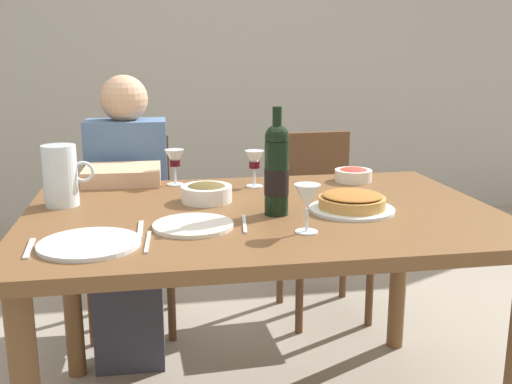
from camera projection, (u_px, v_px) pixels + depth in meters
The scene contains 19 objects.
back_wall at pixel (196, 30), 4.22m from camera, with size 8.00×0.10×2.80m, color #B2ADA3.
dining_table at pixel (262, 237), 1.91m from camera, with size 1.50×1.00×0.76m.
wine_bottle at pixel (277, 170), 1.81m from camera, with size 0.08×0.08×0.33m.
water_pitcher at pixel (61, 179), 1.93m from camera, with size 0.17×0.11×0.20m.
baked_tart at pixel (352, 202), 1.87m from camera, with size 0.27×0.27×0.06m.
salad_bowl at pixel (353, 174), 2.30m from camera, with size 0.14×0.14×0.05m.
olive_bowl at pixel (207, 192), 1.99m from camera, with size 0.17×0.17×0.06m.
wine_glass_left_diner at pixel (254, 161), 2.19m from camera, with size 0.07×0.07×0.14m.
wine_glass_right_diner at pixel (307, 198), 1.63m from camera, with size 0.07×0.07×0.14m.
wine_glass_centre at pixel (175, 160), 2.22m from camera, with size 0.07×0.07×0.14m.
dinner_plate_left_setting at pixel (193, 225), 1.70m from camera, with size 0.23×0.23×0.01m, color silver.
dinner_plate_right_setting at pixel (89, 244), 1.54m from camera, with size 0.27×0.27×0.01m, color silver.
fork_left_setting at pixel (140, 229), 1.68m from camera, with size 0.16×0.01×0.01m, color silver.
knife_left_setting at pixel (245, 224), 1.73m from camera, with size 0.18×0.01×0.01m, color silver.
knife_right_setting at pixel (148, 242), 1.57m from camera, with size 0.18×0.01×0.01m, color silver.
spoon_right_setting at pixel (29, 248), 1.51m from camera, with size 0.16×0.01×0.01m, color silver.
chair_left at pixel (132, 219), 2.74m from camera, with size 0.41×0.41×0.87m.
diner_left at pixel (128, 207), 2.48m from camera, with size 0.35×0.51×1.16m.
chair_right at pixel (319, 212), 2.86m from camera, with size 0.42×0.42×0.87m.
Camera 1 is at (-0.34, -1.79, 1.26)m, focal length 41.39 mm.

